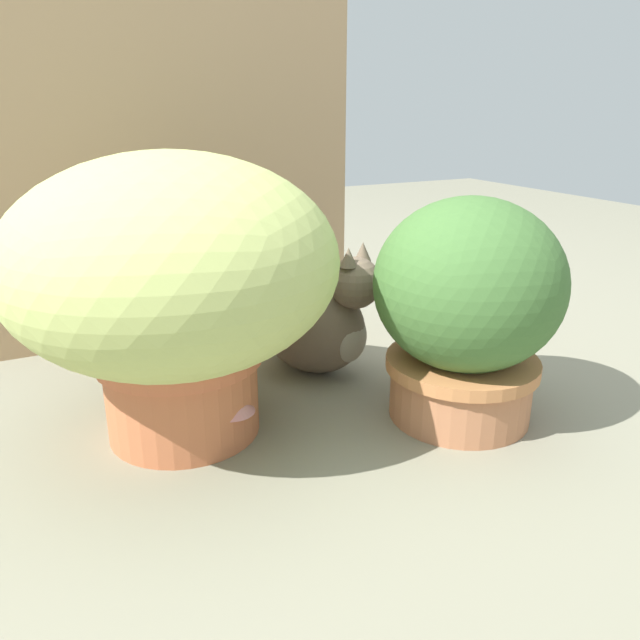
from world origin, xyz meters
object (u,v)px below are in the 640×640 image
object	(u,v)px
leafy_planter	(467,307)
cat	(318,321)
mushroom_ornament_pink	(233,407)
grass_planter	(173,276)

from	to	relation	value
leafy_planter	cat	distance (m)	0.36
cat	mushroom_ornament_pink	world-z (taller)	cat
grass_planter	leafy_planter	bearing A→B (deg)	-20.11
grass_planter	cat	world-z (taller)	grass_planter
leafy_planter	grass_planter	bearing A→B (deg)	159.89
leafy_planter	mushroom_ornament_pink	distance (m)	0.47
grass_planter	cat	distance (m)	0.41
leafy_planter	mushroom_ornament_pink	size ratio (longest dim) A/B	4.07
cat	mushroom_ornament_pink	xyz separation A→B (m)	(-0.28, -0.22, -0.05)
grass_planter	cat	bearing A→B (deg)	20.57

